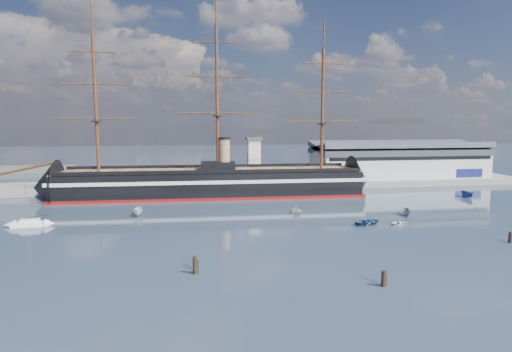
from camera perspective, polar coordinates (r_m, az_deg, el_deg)
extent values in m
plane|color=#283745|center=(110.59, 0.79, -4.28)|extent=(600.00, 600.00, 0.00)
cube|color=slate|center=(147.25, 2.23, -1.38)|extent=(180.00, 18.00, 2.00)
cube|color=#B7BABC|center=(166.21, 18.42, 1.68)|extent=(62.00, 20.00, 10.00)
cube|color=#3F4247|center=(165.79, 18.50, 3.60)|extent=(63.00, 21.00, 2.00)
cube|color=silver|center=(142.01, -0.29, 1.96)|extent=(4.00, 4.00, 14.00)
cube|color=#3F4247|center=(141.51, -0.29, 4.99)|extent=(5.00, 5.00, 1.00)
cube|color=black|center=(128.22, -5.97, -0.90)|extent=(88.41, 18.45, 7.00)
cube|color=silver|center=(128.05, -5.98, -0.37)|extent=(90.42, 18.74, 1.00)
cube|color=maroon|center=(128.79, -5.95, -2.51)|extent=(90.42, 18.70, 0.90)
cone|color=black|center=(134.12, -26.23, -1.39)|extent=(14.43, 16.06, 15.68)
cone|color=black|center=(138.70, 13.59, -0.57)|extent=(11.43, 15.98, 15.68)
cube|color=brown|center=(127.76, -6.00, 0.70)|extent=(88.38, 17.17, 0.40)
cube|color=black|center=(127.72, -5.11, 1.34)|extent=(10.16, 6.28, 2.50)
cylinder|color=#9F795B|center=(127.56, -4.23, 2.92)|extent=(3.20, 3.20, 9.00)
cylinder|color=#381E0F|center=(135.24, -28.58, 0.81)|extent=(17.76, 1.19, 4.43)
cylinder|color=#381E0F|center=(129.33, -20.59, 8.88)|extent=(0.90, 0.90, 38.00)
cylinder|color=#381E0F|center=(127.21, -5.21, 10.24)|extent=(0.90, 0.90, 42.00)
cylinder|color=#381E0F|center=(133.17, 8.84, 8.76)|extent=(0.90, 0.90, 36.00)
cube|color=white|center=(103.15, -27.91, -5.72)|extent=(7.41, 2.92, 0.96)
cube|color=white|center=(102.99, -27.94, -5.30)|extent=(4.00, 1.96, 0.77)
cylinder|color=#B2B2B7|center=(102.25, -28.36, -2.56)|extent=(0.15, 0.15, 10.58)
imported|color=silver|center=(105.11, -15.40, -5.16)|extent=(6.06, 2.28, 2.42)
imported|color=navy|center=(96.21, 14.72, -6.28)|extent=(2.44, 3.97, 1.73)
imported|color=slate|center=(107.64, 19.49, -5.03)|extent=(5.51, 3.30, 2.07)
imported|color=beige|center=(104.48, 5.42, -5.00)|extent=(6.41, 4.82, 2.16)
imported|color=white|center=(97.76, 18.80, -6.22)|extent=(1.15, 2.67, 1.23)
imported|color=navy|center=(140.39, 26.31, -2.56)|extent=(5.82, 2.47, 2.27)
cylinder|color=black|center=(64.91, -8.13, -12.77)|extent=(0.64, 0.64, 3.30)
cylinder|color=black|center=(62.19, 16.60, -13.92)|extent=(0.64, 0.64, 2.88)
cylinder|color=black|center=(92.27, 30.75, -7.67)|extent=(0.64, 0.64, 2.75)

